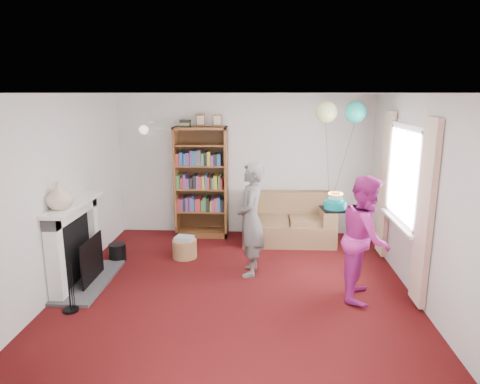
# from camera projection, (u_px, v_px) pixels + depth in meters

# --- Properties ---
(ground) EXTENTS (5.00, 5.00, 0.00)m
(ground) POSITION_uv_depth(u_px,v_px,m) (235.00, 293.00, 5.49)
(ground) COLOR #380908
(ground) RESTS_ON ground
(wall_back) EXTENTS (4.50, 0.02, 2.50)m
(wall_back) POSITION_uv_depth(u_px,v_px,m) (244.00, 165.00, 7.65)
(wall_back) COLOR silver
(wall_back) RESTS_ON ground
(wall_left) EXTENTS (0.02, 5.00, 2.50)m
(wall_left) POSITION_uv_depth(u_px,v_px,m) (54.00, 196.00, 5.32)
(wall_left) COLOR silver
(wall_left) RESTS_ON ground
(wall_right) EXTENTS (0.02, 5.00, 2.50)m
(wall_right) POSITION_uv_depth(u_px,v_px,m) (424.00, 201.00, 5.09)
(wall_right) COLOR silver
(wall_right) RESTS_ON ground
(ceiling) EXTENTS (4.50, 5.00, 0.01)m
(ceiling) POSITION_uv_depth(u_px,v_px,m) (235.00, 93.00, 4.92)
(ceiling) COLOR white
(ceiling) RESTS_ON wall_back
(fireplace) EXTENTS (0.55, 1.80, 1.12)m
(fireplace) POSITION_uv_depth(u_px,v_px,m) (79.00, 247.00, 5.67)
(fireplace) COLOR #3F3F42
(fireplace) RESTS_ON ground
(window_bay) EXTENTS (0.14, 2.02, 2.20)m
(window_bay) POSITION_uv_depth(u_px,v_px,m) (403.00, 193.00, 5.68)
(window_bay) COLOR white
(window_bay) RESTS_ON ground
(wall_sconce) EXTENTS (0.16, 0.23, 0.16)m
(wall_sconce) POSITION_uv_depth(u_px,v_px,m) (144.00, 130.00, 7.45)
(wall_sconce) COLOR gold
(wall_sconce) RESTS_ON ground
(bookcase) EXTENTS (0.92, 0.42, 2.15)m
(bookcase) POSITION_uv_depth(u_px,v_px,m) (202.00, 183.00, 7.55)
(bookcase) COLOR #472B14
(bookcase) RESTS_ON ground
(sofa) EXTENTS (1.55, 0.82, 0.82)m
(sofa) POSITION_uv_depth(u_px,v_px,m) (288.00, 223.00, 7.38)
(sofa) COLOR brown
(sofa) RESTS_ON ground
(wicker_basket) EXTENTS (0.38, 0.38, 0.34)m
(wicker_basket) POSITION_uv_depth(u_px,v_px,m) (185.00, 248.00, 6.64)
(wicker_basket) COLOR olive
(wicker_basket) RESTS_ON ground
(person_striped) EXTENTS (0.40, 0.59, 1.60)m
(person_striped) POSITION_uv_depth(u_px,v_px,m) (251.00, 219.00, 5.91)
(person_striped) COLOR black
(person_striped) RESTS_ON ground
(person_magenta) EXTENTS (0.75, 0.87, 1.55)m
(person_magenta) POSITION_uv_depth(u_px,v_px,m) (365.00, 238.00, 5.22)
(person_magenta) COLOR #B02383
(person_magenta) RESTS_ON ground
(birthday_cake) EXTENTS (0.33, 0.33, 0.22)m
(birthday_cake) POSITION_uv_depth(u_px,v_px,m) (335.00, 205.00, 5.41)
(birthday_cake) COLOR black
(birthday_cake) RESTS_ON ground
(balloons) EXTENTS (0.77, 0.33, 1.75)m
(balloons) POSITION_uv_depth(u_px,v_px,m) (341.00, 112.00, 6.53)
(balloons) COLOR #3F3F3F
(balloons) RESTS_ON ground
(mantel_vase) EXTENTS (0.42, 0.42, 0.34)m
(mantel_vase) POSITION_uv_depth(u_px,v_px,m) (59.00, 196.00, 5.16)
(mantel_vase) COLOR beige
(mantel_vase) RESTS_ON fireplace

